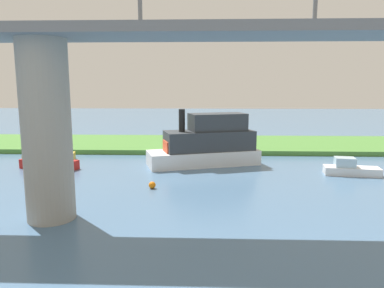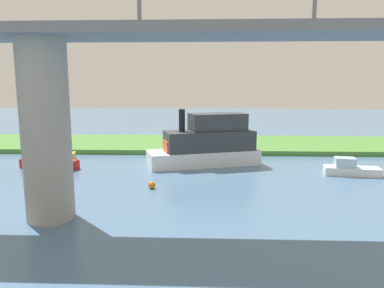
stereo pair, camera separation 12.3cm
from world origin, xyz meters
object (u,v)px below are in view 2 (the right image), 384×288
marker_buoy (152,185)px  person_on_bank (186,140)px  houseboat_blue (48,162)px  pontoon_yellow (207,144)px  motorboat_red (48,155)px  motorboat_white (350,169)px  bridge_pylon (46,132)px  mooring_post (246,146)px

marker_buoy → person_on_bank: bearing=-95.9°
houseboat_blue → marker_buoy: (-10.10, 5.92, -0.36)m
pontoon_yellow → houseboat_blue: bearing=8.9°
motorboat_red → motorboat_white: (-27.02, 4.56, -0.04)m
marker_buoy → houseboat_blue: bearing=-30.4°
bridge_pylon → marker_buoy: bearing=-127.3°
bridge_pylon → marker_buoy: bridge_pylon is taller
houseboat_blue → marker_buoy: bearing=149.6°
bridge_pylon → marker_buoy: (-4.61, -6.04, -4.53)m
houseboat_blue → motorboat_red: bearing=-66.6°
mooring_post → motorboat_white: (-7.53, 8.84, -0.39)m
pontoon_yellow → motorboat_red: 15.47m
houseboat_blue → bridge_pylon: bearing=114.7°
pontoon_yellow → motorboat_red: size_ratio=2.19×
person_on_bank → motorboat_white: bearing=143.4°
mooring_post → marker_buoy: bearing=59.2°
bridge_pylon → mooring_post: bearing=-122.9°
motorboat_red → motorboat_white: bearing=170.4°
bridge_pylon → houseboat_blue: 13.81m
person_on_bank → marker_buoy: 15.06m
motorboat_white → marker_buoy: (15.53, 4.57, -0.26)m
motorboat_white → motorboat_red: bearing=-9.6°
bridge_pylon → motorboat_red: bridge_pylon is taller
mooring_post → motorboat_white: size_ratio=0.18×
houseboat_blue → motorboat_white: size_ratio=1.21×
person_on_bank → marker_buoy: person_on_bank is taller
person_on_bank → houseboat_blue: 14.75m
person_on_bank → pontoon_yellow: size_ratio=0.13×
motorboat_red → motorboat_white: motorboat_red is taller
person_on_bank → houseboat_blue: size_ratio=0.26×
mooring_post → marker_buoy: size_ratio=1.61×
person_on_bank → motorboat_white: (-13.98, 10.38, -0.69)m
motorboat_red → bridge_pylon: bearing=114.4°
mooring_post → bridge_pylon: bearing=57.1°
houseboat_blue → motorboat_white: 25.67m
person_on_bank → houseboat_blue: bearing=37.8°
mooring_post → motorboat_white: motorboat_white is taller
mooring_post → houseboat_blue: size_ratio=0.15×
mooring_post → marker_buoy: mooring_post is taller
motorboat_white → houseboat_blue: bearing=-3.0°
bridge_pylon → motorboat_red: size_ratio=1.97×
marker_buoy → mooring_post: bearing=-120.8°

